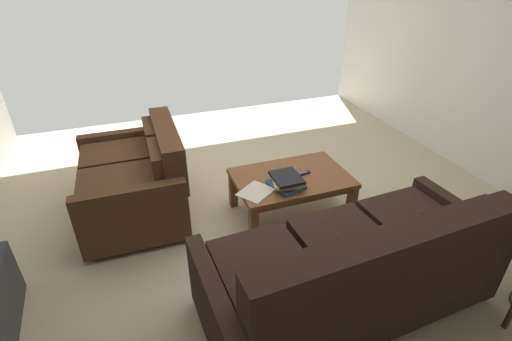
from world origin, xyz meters
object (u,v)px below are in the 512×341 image
book_stack (286,181)px  tv_remote (302,174)px  loveseat_near (136,179)px  loose_magazine (256,192)px  coffee_table (291,182)px  sofa_main (355,270)px

book_stack → tv_remote: book_stack is taller
book_stack → tv_remote: size_ratio=2.03×
loveseat_near → book_stack: loveseat_near is taller
loveseat_near → book_stack: 1.36m
loveseat_near → loose_magazine: bearing=145.9°
book_stack → tv_remote: 0.25m
loose_magazine → coffee_table: bearing=-105.5°
loose_magazine → tv_remote: bearing=-110.2°
loveseat_near → loose_magazine: 1.11m
sofa_main → loose_magazine: 1.07m
book_stack → loose_magazine: bearing=-0.8°
loveseat_near → coffee_table: size_ratio=1.19×
coffee_table → tv_remote: tv_remote is taller
sofa_main → loose_magazine: sofa_main is taller
sofa_main → tv_remote: bearing=-98.9°
book_stack → loose_magazine: size_ratio=1.21×
tv_remote → loveseat_near: bearing=-19.5°
coffee_table → loose_magazine: bearing=19.2°
book_stack → loose_magazine: 0.28m
sofa_main → loose_magazine: bearing=-73.1°
loveseat_near → book_stack: size_ratio=3.65×
sofa_main → coffee_table: size_ratio=1.95×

